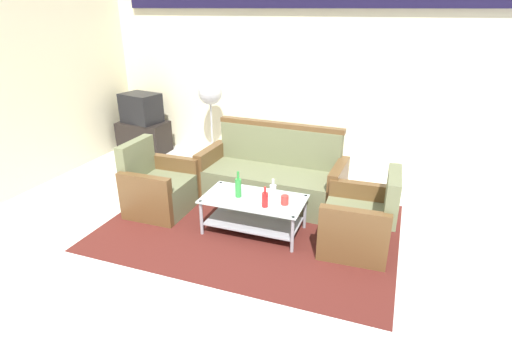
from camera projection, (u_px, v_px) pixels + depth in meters
ground_plane at (224, 262)px, 3.95m from camera, size 14.00×14.00×0.00m
wall_back at (306, 68)px, 6.01m from camera, size 6.52×0.19×2.80m
rug at (251, 227)px, 4.58m from camera, size 3.21×2.26×0.01m
couch at (272, 178)px, 5.09m from camera, size 1.83×0.80×0.96m
armchair_left at (159, 189)px, 4.86m from camera, size 0.71×0.77×0.85m
armchair_right at (360, 223)px, 4.09m from camera, size 0.72×0.78×0.85m
coffee_table at (254, 210)px, 4.39m from camera, size 1.10×0.60×0.40m
bottle_green at (238, 187)px, 4.33m from camera, size 0.07×0.07×0.29m
bottle_red at (265, 199)px, 4.12m from camera, size 0.07×0.07×0.22m
bottle_clear at (273, 192)px, 4.27m from camera, size 0.07×0.07×0.24m
cup at (285, 200)px, 4.18m from camera, size 0.08×0.08×0.10m
tv_stand at (144, 137)px, 6.89m from camera, size 0.80×0.50×0.52m
television at (141, 108)px, 6.70m from camera, size 0.68×0.55×0.48m
pedestal_fan at (210, 98)px, 6.24m from camera, size 0.36×0.36×1.27m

